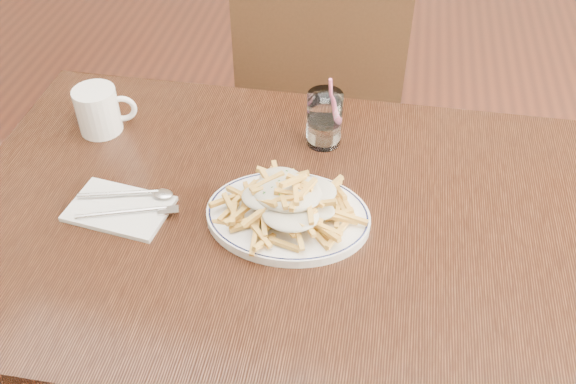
% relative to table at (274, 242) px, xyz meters
% --- Properties ---
extents(table, '(1.20, 0.80, 0.75)m').
position_rel_table_xyz_m(table, '(0.00, 0.00, 0.00)').
color(table, black).
rests_on(table, ground).
extents(chair_far, '(0.47, 0.47, 0.99)m').
position_rel_table_xyz_m(chair_far, '(-0.01, 0.76, -0.11)').
color(chair_far, black).
rests_on(chair_far, ground).
extents(fries_plate, '(0.35, 0.32, 0.02)m').
position_rel_table_xyz_m(fries_plate, '(0.03, -0.01, 0.09)').
color(fries_plate, white).
rests_on(fries_plate, table).
extents(loaded_fries, '(0.26, 0.22, 0.07)m').
position_rel_table_xyz_m(loaded_fries, '(0.03, -0.01, 0.14)').
color(loaded_fries, gold).
rests_on(loaded_fries, fries_plate).
extents(napkin, '(0.20, 0.14, 0.01)m').
position_rel_table_xyz_m(napkin, '(-0.28, -0.04, 0.08)').
color(napkin, silver).
rests_on(napkin, table).
extents(cutlery, '(0.21, 0.13, 0.01)m').
position_rel_table_xyz_m(cutlery, '(-0.28, -0.04, 0.09)').
color(cutlery, silver).
rests_on(cutlery, napkin).
extents(water_glass, '(0.07, 0.07, 0.16)m').
position_rel_table_xyz_m(water_glass, '(0.06, 0.23, 0.13)').
color(water_glass, white).
rests_on(water_glass, table).
extents(coffee_mug, '(0.12, 0.09, 0.10)m').
position_rel_table_xyz_m(coffee_mug, '(-0.41, 0.19, 0.13)').
color(coffee_mug, white).
rests_on(coffee_mug, table).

